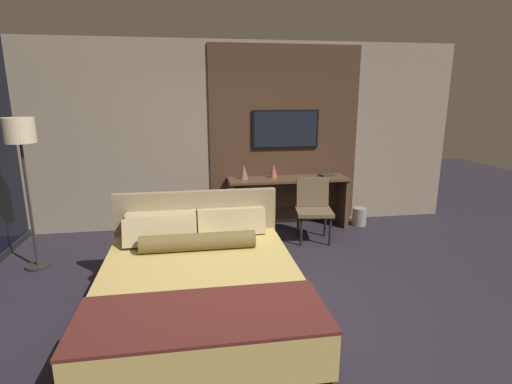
{
  "coord_description": "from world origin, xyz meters",
  "views": [
    {
      "loc": [
        -0.57,
        -3.49,
        2.05
      ],
      "look_at": [
        0.17,
        1.02,
        0.91
      ],
      "focal_mm": 28.0,
      "sensor_mm": 36.0,
      "label": 1
    }
  ],
  "objects_px": {
    "vase_short": "(244,172)",
    "vase_tall": "(274,170)",
    "bed": "(200,292)",
    "waste_bin": "(359,216)",
    "floor_lamp": "(21,143)",
    "book": "(327,175)",
    "desk": "(287,194)",
    "tv": "(285,129)",
    "desk_chair": "(313,204)"
  },
  "relations": [
    {
      "from": "waste_bin",
      "to": "vase_short",
      "type": "bearing_deg",
      "value": 176.18
    },
    {
      "from": "vase_tall",
      "to": "vase_short",
      "type": "distance_m",
      "value": 0.46
    },
    {
      "from": "desk",
      "to": "floor_lamp",
      "type": "xyz_separation_m",
      "value": [
        -3.32,
        -0.99,
        0.97
      ]
    },
    {
      "from": "bed",
      "to": "vase_short",
      "type": "relative_size",
      "value": 9.72
    },
    {
      "from": "floor_lamp",
      "to": "vase_tall",
      "type": "bearing_deg",
      "value": 18.04
    },
    {
      "from": "bed",
      "to": "desk",
      "type": "bearing_deg",
      "value": 61.02
    },
    {
      "from": "tv",
      "to": "vase_tall",
      "type": "bearing_deg",
      "value": -141.39
    },
    {
      "from": "book",
      "to": "desk",
      "type": "bearing_deg",
      "value": -178.34
    },
    {
      "from": "book",
      "to": "bed",
      "type": "bearing_deg",
      "value": -128.43
    },
    {
      "from": "vase_short",
      "to": "vase_tall",
      "type": "bearing_deg",
      "value": 2.35
    },
    {
      "from": "tv",
      "to": "book",
      "type": "xyz_separation_m",
      "value": [
        0.63,
        -0.18,
        -0.7
      ]
    },
    {
      "from": "tv",
      "to": "book",
      "type": "bearing_deg",
      "value": -15.79
    },
    {
      "from": "floor_lamp",
      "to": "vase_short",
      "type": "relative_size",
      "value": 7.99
    },
    {
      "from": "desk",
      "to": "vase_tall",
      "type": "relative_size",
      "value": 8.16
    },
    {
      "from": "tv",
      "to": "vase_short",
      "type": "distance_m",
      "value": 0.93
    },
    {
      "from": "vase_short",
      "to": "floor_lamp",
      "type": "bearing_deg",
      "value": -159.45
    },
    {
      "from": "tv",
      "to": "floor_lamp",
      "type": "xyz_separation_m",
      "value": [
        -3.32,
        -1.19,
        -0.01
      ]
    },
    {
      "from": "tv",
      "to": "waste_bin",
      "type": "bearing_deg",
      "value": -15.21
    },
    {
      "from": "tv",
      "to": "waste_bin",
      "type": "height_order",
      "value": "tv"
    },
    {
      "from": "tv",
      "to": "desk_chair",
      "type": "relative_size",
      "value": 1.18
    },
    {
      "from": "tv",
      "to": "vase_tall",
      "type": "xyz_separation_m",
      "value": [
        -0.22,
        -0.17,
        -0.6
      ]
    },
    {
      "from": "bed",
      "to": "tv",
      "type": "relative_size",
      "value": 2.09
    },
    {
      "from": "tv",
      "to": "desk_chair",
      "type": "distance_m",
      "value": 1.28
    },
    {
      "from": "floor_lamp",
      "to": "book",
      "type": "height_order",
      "value": "floor_lamp"
    },
    {
      "from": "bed",
      "to": "waste_bin",
      "type": "bearing_deg",
      "value": 43.52
    },
    {
      "from": "vase_tall",
      "to": "book",
      "type": "height_order",
      "value": "vase_tall"
    },
    {
      "from": "vase_tall",
      "to": "book",
      "type": "xyz_separation_m",
      "value": [
        0.84,
        -0.0,
        -0.1
      ]
    },
    {
      "from": "desk",
      "to": "vase_short",
      "type": "height_order",
      "value": "vase_short"
    },
    {
      "from": "waste_bin",
      "to": "vase_tall",
      "type": "bearing_deg",
      "value": 174.14
    },
    {
      "from": "floor_lamp",
      "to": "vase_short",
      "type": "bearing_deg",
      "value": 20.55
    },
    {
      "from": "bed",
      "to": "book",
      "type": "bearing_deg",
      "value": 51.57
    },
    {
      "from": "book",
      "to": "vase_short",
      "type": "bearing_deg",
      "value": -179.38
    },
    {
      "from": "desk_chair",
      "to": "vase_tall",
      "type": "height_order",
      "value": "vase_tall"
    },
    {
      "from": "vase_short",
      "to": "waste_bin",
      "type": "distance_m",
      "value": 1.98
    },
    {
      "from": "floor_lamp",
      "to": "tv",
      "type": "bearing_deg",
      "value": 19.62
    },
    {
      "from": "vase_tall",
      "to": "desk",
      "type": "bearing_deg",
      "value": -6.0
    },
    {
      "from": "floor_lamp",
      "to": "vase_tall",
      "type": "xyz_separation_m",
      "value": [
        3.11,
        1.01,
        -0.6
      ]
    },
    {
      "from": "vase_short",
      "to": "waste_bin",
      "type": "height_order",
      "value": "vase_short"
    },
    {
      "from": "desk",
      "to": "vase_short",
      "type": "relative_size",
      "value": 8.18
    },
    {
      "from": "tv",
      "to": "floor_lamp",
      "type": "distance_m",
      "value": 3.53
    },
    {
      "from": "floor_lamp",
      "to": "vase_tall",
      "type": "relative_size",
      "value": 7.97
    },
    {
      "from": "vase_short",
      "to": "waste_bin",
      "type": "relative_size",
      "value": 0.8
    },
    {
      "from": "floor_lamp",
      "to": "book",
      "type": "xyz_separation_m",
      "value": [
        3.95,
        1.01,
        -0.7
      ]
    },
    {
      "from": "desk",
      "to": "book",
      "type": "xyz_separation_m",
      "value": [
        0.63,
        0.02,
        0.27
      ]
    },
    {
      "from": "desk",
      "to": "vase_tall",
      "type": "height_order",
      "value": "vase_tall"
    },
    {
      "from": "book",
      "to": "desk_chair",
      "type": "bearing_deg",
      "value": -123.14
    },
    {
      "from": "waste_bin",
      "to": "desk",
      "type": "bearing_deg",
      "value": 174.17
    },
    {
      "from": "tv",
      "to": "desk",
      "type": "bearing_deg",
      "value": -90.0
    },
    {
      "from": "desk",
      "to": "waste_bin",
      "type": "relative_size",
      "value": 6.52
    },
    {
      "from": "vase_tall",
      "to": "book",
      "type": "relative_size",
      "value": 0.86
    }
  ]
}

